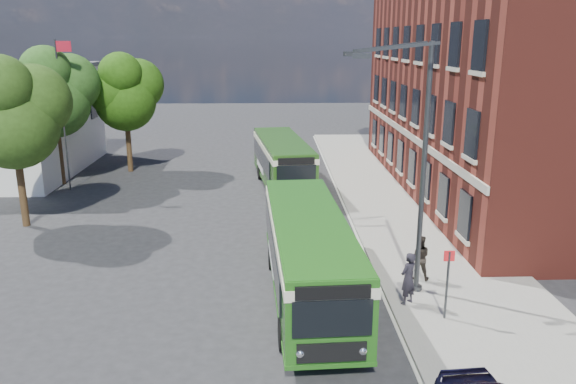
{
  "coord_description": "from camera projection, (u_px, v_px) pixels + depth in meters",
  "views": [
    {
      "loc": [
        -0.07,
        -20.79,
        9.1
      ],
      "look_at": [
        0.68,
        4.19,
        2.2
      ],
      "focal_mm": 35.0,
      "sensor_mm": 36.0,
      "label": 1
    }
  ],
  "objects": [
    {
      "name": "tree_mid",
      "position": [
        54.0,
        91.0,
        34.51
      ],
      "size": [
        5.14,
        4.89,
        8.68
      ],
      "color": "#3D2916",
      "rests_on": "ground"
    },
    {
      "name": "kerb_line",
      "position": [
        346.0,
        212.0,
        30.27
      ],
      "size": [
        0.12,
        48.0,
        0.01
      ],
      "primitive_type": "cube",
      "color": "beige",
      "rests_on": "ground"
    },
    {
      "name": "pavement",
      "position": [
        403.0,
        210.0,
        30.34
      ],
      "size": [
        6.0,
        48.0,
        0.15
      ],
      "primitive_type": "cube",
      "color": "gray",
      "rests_on": "ground"
    },
    {
      "name": "tree_right",
      "position": [
        125.0,
        91.0,
        37.97
      ],
      "size": [
        4.86,
        4.62,
        8.21
      ],
      "color": "#3D2916",
      "rests_on": "ground"
    },
    {
      "name": "flagpole",
      "position": [
        63.0,
        110.0,
        33.31
      ],
      "size": [
        0.95,
        0.1,
        9.0
      ],
      "color": "#333638",
      "rests_on": "ground"
    },
    {
      "name": "bus_rear",
      "position": [
        282.0,
        158.0,
        34.94
      ],
      "size": [
        3.84,
        10.23,
        3.02
      ],
      "color": "#265217",
      "rests_on": "ground"
    },
    {
      "name": "pedestrian_a",
      "position": [
        408.0,
        278.0,
        19.31
      ],
      "size": [
        0.82,
        0.78,
        1.88
      ],
      "primitive_type": "imported",
      "rotation": [
        0.0,
        0.0,
        3.83
      ],
      "color": "black",
      "rests_on": "pavement"
    },
    {
      "name": "ground",
      "position": [
        274.0,
        273.0,
        22.45
      ],
      "size": [
        120.0,
        120.0,
        0.0
      ],
      "primitive_type": "plane",
      "color": "#272729",
      "rests_on": "ground"
    },
    {
      "name": "brick_office",
      "position": [
        513.0,
        75.0,
        32.56
      ],
      "size": [
        12.1,
        26.0,
        14.2
      ],
      "color": "maroon",
      "rests_on": "ground"
    },
    {
      "name": "tree_left",
      "position": [
        13.0,
        112.0,
        26.53
      ],
      "size": [
        4.97,
        4.73,
        8.4
      ],
      "color": "#3D2916",
      "rests_on": "ground"
    },
    {
      "name": "bus_stop_sign",
      "position": [
        447.0,
        280.0,
        18.17
      ],
      "size": [
        0.35,
        0.08,
        2.52
      ],
      "color": "#333638",
      "rests_on": "ground"
    },
    {
      "name": "white_building",
      "position": [
        9.0,
        120.0,
        38.31
      ],
      "size": [
        9.4,
        13.4,
        7.3
      ],
      "color": "silver",
      "rests_on": "ground"
    },
    {
      "name": "bus_front",
      "position": [
        309.0,
        249.0,
        19.99
      ],
      "size": [
        3.12,
        11.05,
        3.02
      ],
      "color": "#236018",
      "rests_on": "ground"
    },
    {
      "name": "street_lamp",
      "position": [
        413.0,
        167.0,
        19.39
      ],
      "size": [
        2.96,
        2.38,
        9.0
      ],
      "color": "#333638",
      "rests_on": "ground"
    },
    {
      "name": "pedestrian_b",
      "position": [
        419.0,
        257.0,
        21.32
      ],
      "size": [
        0.96,
        0.81,
        1.75
      ],
      "primitive_type": "imported",
      "rotation": [
        0.0,
        0.0,
        2.96
      ],
      "color": "black",
      "rests_on": "pavement"
    }
  ]
}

